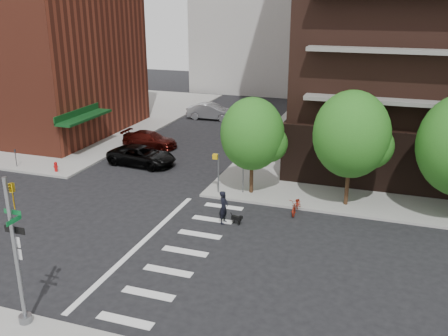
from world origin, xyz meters
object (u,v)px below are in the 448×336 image
Objects in this scene: parked_car_black at (142,156)px; dog_walker at (224,207)px; parked_car_silver at (211,111)px; traffic_signal at (18,264)px; fire_hydrant at (56,166)px; scooter at (296,205)px; parked_car_maroon at (150,140)px.

parked_car_black is 2.75× the size of dog_walker.
parked_car_black is 12.03m from dog_walker.
parked_car_silver is (-0.27, 15.84, 0.10)m from parked_car_black.
fire_hydrant is (-10.03, 15.29, -2.15)m from traffic_signal.
traffic_signal is at bearing -56.74° from fire_hydrant.
parked_car_maroon is at bearing 147.30° from scooter.
scooter is at bearing -49.55° from dog_walker.
dog_walker is (9.23, -7.71, 0.23)m from parked_car_black.
parked_car_maroon reaches higher than scooter.
traffic_signal is 35.31m from parked_car_silver.
parked_car_silver is 25.40m from dog_walker.
parked_car_silver is 24.65m from scooter.
traffic_signal is 3.17× the size of scooter.
traffic_signal is 8.20× the size of fire_hydrant.
traffic_signal reaches higher than parked_car_black.
parked_car_maroon is 2.48× the size of dog_walker.
dog_walker is at bearing -137.52° from parked_car_maroon.
parked_car_black is at bearing 53.92° from dog_walker.
scooter is (13.11, -20.87, -0.33)m from parked_car_silver.
scooter is (14.44, -9.49, -0.19)m from parked_car_maroon.
scooter is (17.84, -1.30, -0.05)m from fire_hydrant.
fire_hydrant is at bearing 78.16° from dog_walker.
scooter is at bearing -149.39° from parked_car_silver.
parked_car_silver is at bearing 98.65° from traffic_signal.
traffic_signal is 1.26× the size of parked_car_maroon.
fire_hydrant is at bearing 123.26° from traffic_signal.
parked_car_maroon is 2.51× the size of scooter.
parked_car_black is at bearing 179.45° from parked_car_silver.
fire_hydrant is at bearing 176.43° from scooter.
parked_car_silver reaches higher than fire_hydrant.
parked_car_black is at bearing 104.81° from traffic_signal.
parked_car_silver is (1.33, 11.38, 0.14)m from parked_car_maroon.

